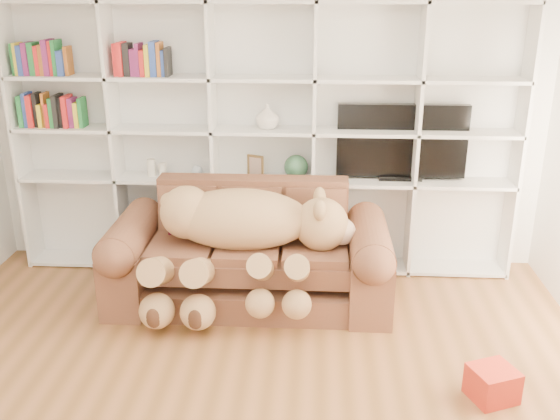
# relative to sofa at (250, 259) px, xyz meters

# --- Properties ---
(wall_back) EXTENTS (5.00, 0.02, 2.70)m
(wall_back) POSITION_rel_sofa_xyz_m (0.07, 0.84, 0.99)
(wall_back) COLOR white
(wall_back) RESTS_ON floor
(bookshelf) EXTENTS (4.43, 0.35, 2.40)m
(bookshelf) POSITION_rel_sofa_xyz_m (-0.17, 0.70, 0.94)
(bookshelf) COLOR white
(bookshelf) RESTS_ON floor
(sofa) EXTENTS (2.28, 0.98, 0.96)m
(sofa) POSITION_rel_sofa_xyz_m (0.00, 0.00, 0.00)
(sofa) COLOR brown
(sofa) RESTS_ON floor
(teddy_bear) EXTENTS (1.65, 0.92, 0.95)m
(teddy_bear) POSITION_rel_sofa_xyz_m (-0.05, -0.19, 0.30)
(teddy_bear) COLOR tan
(teddy_bear) RESTS_ON sofa
(throw_pillow) EXTENTS (0.39, 0.24, 0.38)m
(throw_pillow) POSITION_rel_sofa_xyz_m (-0.51, 0.16, 0.31)
(throw_pillow) COLOR #510E21
(throw_pillow) RESTS_ON sofa
(gift_box) EXTENTS (0.35, 0.34, 0.22)m
(gift_box) POSITION_rel_sofa_xyz_m (1.69, -1.26, -0.25)
(gift_box) COLOR red
(gift_box) RESTS_ON floor
(tv) EXTENTS (1.13, 0.18, 0.67)m
(tv) POSITION_rel_sofa_xyz_m (1.28, 0.69, 0.83)
(tv) COLOR black
(tv) RESTS_ON bookshelf
(picture_frame) EXTENTS (0.15, 0.09, 0.20)m
(picture_frame) POSITION_rel_sofa_xyz_m (-0.01, 0.64, 0.61)
(picture_frame) COLOR brown
(picture_frame) RESTS_ON bookshelf
(green_vase) EXTENTS (0.22, 0.22, 0.22)m
(green_vase) POSITION_rel_sofa_xyz_m (0.36, 0.64, 0.61)
(green_vase) COLOR #316040
(green_vase) RESTS_ON bookshelf
(figurine_tall) EXTENTS (0.08, 0.08, 0.15)m
(figurine_tall) POSITION_rel_sofa_xyz_m (-0.95, 0.64, 0.58)
(figurine_tall) COLOR silver
(figurine_tall) RESTS_ON bookshelf
(figurine_short) EXTENTS (0.08, 0.08, 0.12)m
(figurine_short) POSITION_rel_sofa_xyz_m (-0.85, 0.64, 0.56)
(figurine_short) COLOR silver
(figurine_short) RESTS_ON bookshelf
(snow_globe) EXTENTS (0.10, 0.10, 0.10)m
(snow_globe) POSITION_rel_sofa_xyz_m (-0.54, 0.64, 0.56)
(snow_globe) COLOR silver
(snow_globe) RESTS_ON bookshelf
(shelf_vase) EXTENTS (0.24, 0.24, 0.21)m
(shelf_vase) POSITION_rel_sofa_xyz_m (0.10, 0.64, 1.06)
(shelf_vase) COLOR silver
(shelf_vase) RESTS_ON bookshelf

